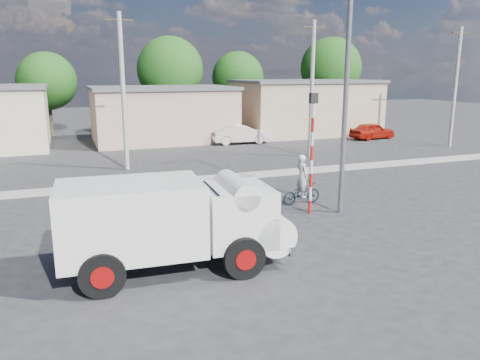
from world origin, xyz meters
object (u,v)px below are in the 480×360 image
object	(u,v)px
car_cream	(240,134)
streetlight	(343,75)
cyclist	(302,183)
truck	(176,221)
car_red	(372,131)
bicycle	(301,193)
traffic_pole	(312,143)

from	to	relation	value
car_cream	streetlight	world-z (taller)	streetlight
cyclist	streetlight	world-z (taller)	streetlight
truck	car_red	bearing A→B (deg)	46.84
truck	streetlight	bearing A→B (deg)	26.75
bicycle	car_cream	world-z (taller)	car_cream
car_red	traffic_pole	world-z (taller)	traffic_pole
bicycle	streetlight	bearing A→B (deg)	-163.34
traffic_pole	streetlight	world-z (taller)	streetlight
traffic_pole	car_cream	bearing A→B (deg)	77.75
truck	car_red	distance (m)	27.27
truck	car_cream	bearing A→B (deg)	68.38
streetlight	cyclist	bearing A→B (deg)	112.12
car_red	streetlight	bearing A→B (deg)	132.08
car_red	cyclist	bearing A→B (deg)	127.85
truck	cyclist	xyz separation A→B (m)	(6.00, 4.41, -0.50)
cyclist	traffic_pole	bearing A→B (deg)	160.49
car_cream	streetlight	xyz separation A→B (m)	(-2.75, -17.31, 4.26)
car_red	traffic_pole	bearing A→B (deg)	129.59
streetlight	car_cream	bearing A→B (deg)	80.96
bicycle	car_red	xyz separation A→B (m)	(13.77, 14.36, 0.20)
truck	car_cream	world-z (taller)	truck
car_cream	car_red	bearing A→B (deg)	-95.46
car_cream	bicycle	bearing A→B (deg)	170.12
traffic_pole	truck	bearing A→B (deg)	-150.84
car_cream	streetlight	distance (m)	18.04
bicycle	cyclist	world-z (taller)	cyclist
truck	traffic_pole	world-z (taller)	traffic_pole
cyclist	car_cream	xyz separation A→B (m)	(3.38, 15.77, -0.13)
truck	bicycle	world-z (taller)	truck
truck	bicycle	bearing A→B (deg)	39.67
bicycle	car_cream	size ratio (longest dim) A/B	0.39
car_cream	traffic_pole	xyz separation A→B (m)	(-3.69, -17.01, 1.89)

